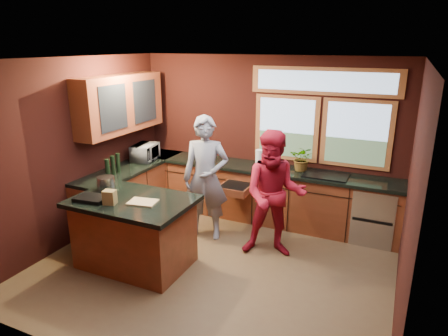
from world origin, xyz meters
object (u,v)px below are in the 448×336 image
Objects in this scene: person_grey at (206,178)px; cutting_board at (143,202)px; island at (135,232)px; stock_pot at (106,183)px; person_red at (274,195)px.

cutting_board is (-0.29, -1.19, 0.01)m from person_grey.
cutting_board is at bearing -14.04° from island.
person_grey is 7.87× the size of stock_pot.
person_grey is 5.39× the size of cutting_board.
person_grey is at bearing 66.85° from island.
person_red reaches higher than stock_pot.
island is 6.46× the size of stock_pot.
cutting_board is (-1.39, -1.09, 0.06)m from person_red.
person_grey reaches higher than stock_pot.
island is 4.43× the size of cutting_board.
stock_pot is at bearing 164.74° from island.
island is at bearing -162.34° from person_red.
island is 1.94m from person_red.
island is at bearing -15.26° from stock_pot.
person_red is 7.47× the size of stock_pot.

